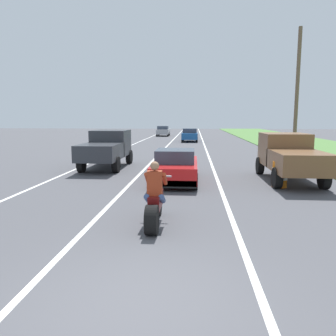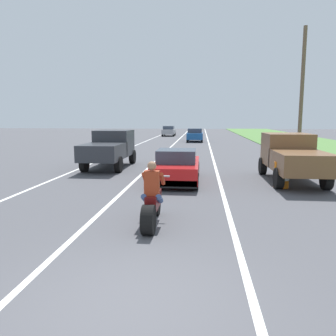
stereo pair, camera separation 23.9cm
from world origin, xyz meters
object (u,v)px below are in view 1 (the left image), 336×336
object	(u,v)px
pickup_truck_left_lane_dark_grey	(107,147)
distant_car_further_ahead	(163,131)
pickup_truck_right_shoulder_brown	(289,155)
distant_car_far_ahead	(190,135)
motorcycle_with_rider	(155,203)
sports_car_red	(175,167)
construction_barrel_nearest	(280,174)

from	to	relation	value
pickup_truck_left_lane_dark_grey	distant_car_further_ahead	bearing A→B (deg)	89.94
pickup_truck_left_lane_dark_grey	pickup_truck_right_shoulder_brown	bearing A→B (deg)	-19.85
distant_car_far_ahead	motorcycle_with_rider	bearing A→B (deg)	-90.83
sports_car_red	pickup_truck_left_lane_dark_grey	bearing A→B (deg)	136.47
construction_barrel_nearest	distant_car_further_ahead	xyz separation A→B (m)	(-7.95, 36.83, 0.27)
pickup_truck_right_shoulder_brown	construction_barrel_nearest	world-z (taller)	pickup_truck_right_shoulder_brown
pickup_truck_right_shoulder_brown	distant_car_far_ahead	size ratio (longest dim) A/B	1.20
pickup_truck_right_shoulder_brown	pickup_truck_left_lane_dark_grey	bearing A→B (deg)	160.15
sports_car_red	distant_car_far_ahead	world-z (taller)	distant_car_far_ahead
distant_car_far_ahead	pickup_truck_left_lane_dark_grey	bearing A→B (deg)	-101.39
pickup_truck_left_lane_dark_grey	construction_barrel_nearest	bearing A→B (deg)	-29.53
pickup_truck_right_shoulder_brown	distant_car_far_ahead	bearing A→B (deg)	100.79
motorcycle_with_rider	pickup_truck_left_lane_dark_grey	xyz separation A→B (m)	(-3.72, 9.61, 0.51)
distant_car_further_ahead	construction_barrel_nearest	bearing A→B (deg)	-77.82
construction_barrel_nearest	distant_car_far_ahead	world-z (taller)	distant_car_far_ahead
sports_car_red	pickup_truck_right_shoulder_brown	size ratio (longest dim) A/B	0.90
sports_car_red	construction_barrel_nearest	xyz separation A→B (m)	(4.08, -0.82, -0.13)
motorcycle_with_rider	sports_car_red	distance (m)	5.91
sports_car_red	distant_car_further_ahead	xyz separation A→B (m)	(-3.87, 36.01, 0.14)
distant_car_far_ahead	distant_car_further_ahead	xyz separation A→B (m)	(-4.13, 11.65, 0.00)
distant_car_far_ahead	distant_car_further_ahead	size ratio (longest dim) A/B	1.00
motorcycle_with_rider	pickup_truck_left_lane_dark_grey	world-z (taller)	pickup_truck_left_lane_dark_grey
distant_car_further_ahead	motorcycle_with_rider	bearing A→B (deg)	-84.97
construction_barrel_nearest	distant_car_far_ahead	xyz separation A→B (m)	(-3.82, 25.18, 0.27)
motorcycle_with_rider	pickup_truck_right_shoulder_brown	size ratio (longest dim) A/B	0.46
pickup_truck_left_lane_dark_grey	pickup_truck_right_shoulder_brown	xyz separation A→B (m)	(8.70, -3.14, 0.00)
sports_car_red	pickup_truck_left_lane_dark_grey	xyz separation A→B (m)	(-3.90, 3.70, 0.48)
motorcycle_with_rider	distant_car_far_ahead	size ratio (longest dim) A/B	0.55
pickup_truck_right_shoulder_brown	distant_car_far_ahead	xyz separation A→B (m)	(-4.54, 23.80, -0.33)
pickup_truck_left_lane_dark_grey	sports_car_red	bearing A→B (deg)	-43.53
pickup_truck_left_lane_dark_grey	construction_barrel_nearest	distance (m)	9.19
motorcycle_with_rider	distant_car_further_ahead	size ratio (longest dim) A/B	0.55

